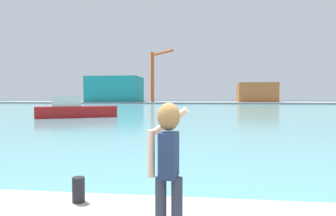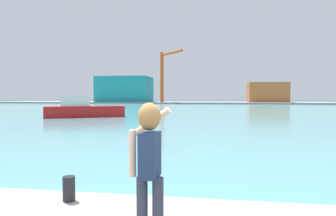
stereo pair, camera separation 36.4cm
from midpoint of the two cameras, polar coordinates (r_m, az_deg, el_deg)
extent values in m
plane|color=#334751|center=(53.50, 8.04, -0.27)|extent=(220.00, 220.00, 0.00)
cube|color=#599EA8|center=(55.49, 8.08, -0.17)|extent=(140.00, 100.00, 0.02)
cube|color=gray|center=(95.46, 8.50, 1.01)|extent=(140.00, 20.00, 0.43)
cylinder|color=#2D3342|center=(4.01, -2.11, -18.33)|extent=(0.14, 0.14, 0.82)
cylinder|color=#2D3342|center=(3.98, 0.87, -18.50)|extent=(0.14, 0.14, 0.82)
cube|color=#1E2D4C|center=(3.81, -0.63, -8.67)|extent=(0.23, 0.36, 0.56)
sphere|color=#E0B293|center=(3.75, -0.63, -1.74)|extent=(0.22, 0.22, 0.22)
ellipsoid|color=olive|center=(3.73, -0.68, -1.61)|extent=(0.28, 0.26, 0.34)
cylinder|color=#E0B293|center=(3.85, -3.89, -8.40)|extent=(0.09, 0.09, 0.58)
cylinder|color=#E0B293|center=(3.98, -0.52, -2.66)|extent=(0.53, 0.13, 0.40)
cube|color=black|center=(4.08, -0.09, -0.14)|extent=(0.02, 0.07, 0.14)
cylinder|color=black|center=(5.69, -16.13, -14.20)|extent=(0.21, 0.21, 0.43)
cube|color=#B21919|center=(35.25, -14.86, -0.66)|extent=(8.50, 5.69, 1.22)
cube|color=silver|center=(35.16, -16.61, 1.24)|extent=(3.34, 2.71, 1.14)
cube|color=teal|center=(97.71, -7.89, 3.46)|extent=(15.82, 12.20, 7.80)
cube|color=#B26633|center=(96.80, 18.05, 2.79)|extent=(11.29, 8.76, 5.84)
cylinder|color=#D84C19|center=(91.04, -1.01, 5.72)|extent=(1.00, 1.00, 14.66)
cylinder|color=#D84C19|center=(86.84, 0.75, 10.21)|extent=(7.45, 9.16, 0.70)
camera|label=1|loc=(0.18, -89.00, 0.04)|focal=32.83mm
camera|label=2|loc=(0.18, 91.00, -0.04)|focal=32.83mm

